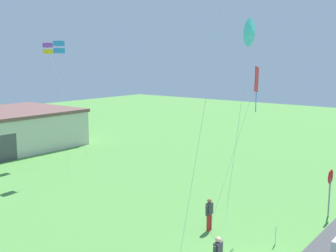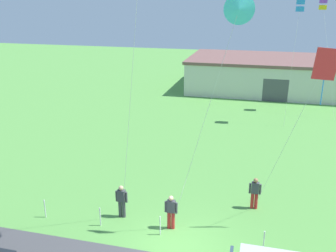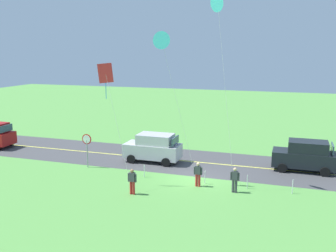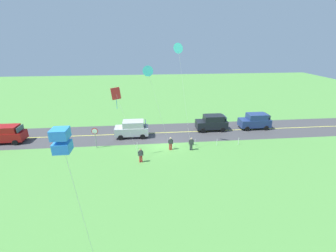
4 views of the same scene
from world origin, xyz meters
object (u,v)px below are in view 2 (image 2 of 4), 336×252
person_adult_near (122,200)px  person_child_watcher (255,192)px  kite_pink_drift (300,6)px  kite_blue_mid (239,10)px  kite_green_far (323,5)px  kite_yellow_high (325,67)px  person_adult_companion (171,211)px  warehouse_distant (275,74)px

person_adult_near → person_child_watcher: 6.31m
kite_pink_drift → person_child_watcher: bearing=-98.8°
kite_blue_mid → kite_green_far: kite_blue_mid is taller
kite_yellow_high → kite_pink_drift: kite_pink_drift is taller
person_adult_companion → kite_green_far: kite_green_far is taller
kite_blue_mid → warehouse_distant: bearing=85.3°
person_adult_near → kite_blue_mid: (4.81, -0.20, 8.37)m
person_adult_near → kite_yellow_high: bearing=-144.7°
kite_pink_drift → kite_yellow_high: bearing=-89.9°
kite_blue_mid → kite_pink_drift: bearing=78.8°
person_child_watcher → kite_yellow_high: kite_yellow_high is taller
person_adult_companion → person_child_watcher: same height
kite_yellow_high → person_adult_companion: bearing=-165.7°
person_adult_companion → person_child_watcher: bearing=-120.9°
kite_blue_mid → kite_yellow_high: bearing=21.9°
person_child_watcher → warehouse_distant: 25.45m
kite_green_far → kite_pink_drift: size_ratio=1.00×
person_adult_near → kite_pink_drift: (8.04, 16.21, 8.18)m
kite_yellow_high → kite_green_far: kite_green_far is taller
kite_blue_mid → kite_yellow_high: size_ratio=1.24×
person_adult_companion → person_adult_near: bearing=14.5°
person_adult_companion → kite_yellow_high: 8.56m
person_adult_companion → warehouse_distant: size_ratio=0.09×
person_adult_companion → kite_yellow_high: (5.65, 1.44, 6.27)m
kite_pink_drift → person_adult_near: bearing=-116.4°
person_child_watcher → kite_blue_mid: size_ratio=0.16×
person_adult_near → kite_green_far: kite_green_far is taller
person_child_watcher → person_adult_near: bearing=61.5°
warehouse_distant → kite_green_far: bearing=-67.5°
person_child_watcher → kite_pink_drift: size_ratio=0.17×
person_adult_companion → kite_pink_drift: size_ratio=0.17×
kite_yellow_high → warehouse_distant: bearing=92.1°
kite_yellow_high → warehouse_distant: 27.13m
person_adult_near → kite_green_far: size_ratio=0.17×
kite_green_far → warehouse_distant: (-3.04, 7.31, -7.30)m
person_adult_companion → person_child_watcher: size_ratio=1.00×
person_adult_companion → kite_yellow_high: bearing=-143.5°
kite_blue_mid → warehouse_distant: kite_blue_mid is taller
kite_yellow_high → kite_green_far: size_ratio=0.83×
person_adult_companion → kite_pink_drift: (5.63, 16.54, 8.18)m
kite_yellow_high → kite_green_far: (2.06, 19.26, 1.92)m
person_child_watcher → kite_green_far: 20.31m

